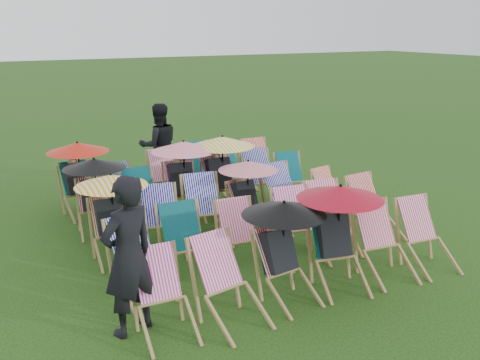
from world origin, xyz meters
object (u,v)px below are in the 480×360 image
deckchair_5 (428,236)px  person_rear (159,145)px  deckchair_0 (164,297)px  person_left (128,256)px  deckchair_29 (261,163)px

deckchair_5 → person_rear: (-1.98, 5.63, 0.42)m
deckchair_5 → deckchair_0: bearing=-176.7°
person_left → person_rear: bearing=-134.3°
deckchair_5 → deckchair_29: deckchair_29 is taller
deckchair_5 → person_rear: person_rear is taller
deckchair_0 → deckchair_29: 6.01m
deckchair_5 → deckchair_29: 4.68m
person_left → person_rear: 5.76m
person_rear → deckchair_5: bearing=114.5°
deckchair_5 → person_left: 4.26m
deckchair_0 → person_rear: size_ratio=0.52×
deckchair_29 → deckchair_0: bearing=-126.0°
deckchair_29 → person_rear: bearing=158.4°
deckchair_5 → person_rear: bearing=114.1°
deckchair_0 → deckchair_5: (3.92, -0.10, 0.01)m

